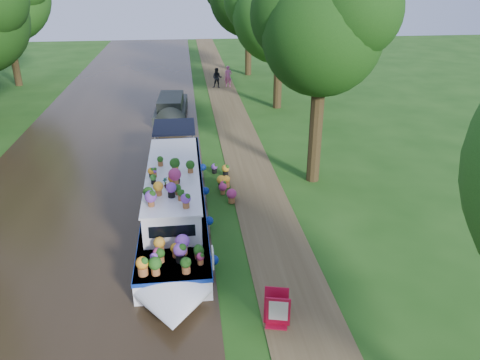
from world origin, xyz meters
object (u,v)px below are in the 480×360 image
object	(u,v)px
second_boat	(171,108)
pedestrian_dark	(217,78)
pedestrian_pink	(228,76)
plant_boat	(174,196)
sandwich_board	(277,310)

from	to	relation	value
second_boat	pedestrian_dark	world-z (taller)	pedestrian_dark
second_boat	pedestrian_pink	size ratio (longest dim) A/B	4.04
plant_boat	sandwich_board	world-z (taller)	plant_boat
second_boat	pedestrian_pink	bearing A→B (deg)	62.96
pedestrian_pink	pedestrian_dark	world-z (taller)	pedestrian_pink
pedestrian_pink	plant_boat	bearing A→B (deg)	-92.79
plant_boat	second_boat	xyz separation A→B (m)	(-0.35, 13.51, -0.33)
second_boat	pedestrian_pink	distance (m)	8.80
pedestrian_pink	pedestrian_dark	bearing A→B (deg)	-155.64
plant_boat	second_boat	size ratio (longest dim) A/B	2.03
plant_boat	sandwich_board	size ratio (longest dim) A/B	13.27
sandwich_board	pedestrian_dark	bearing A→B (deg)	102.93
second_boat	sandwich_board	world-z (taller)	second_boat
second_boat	sandwich_board	distance (m)	20.07
plant_boat	pedestrian_pink	bearing A→B (deg)	79.19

